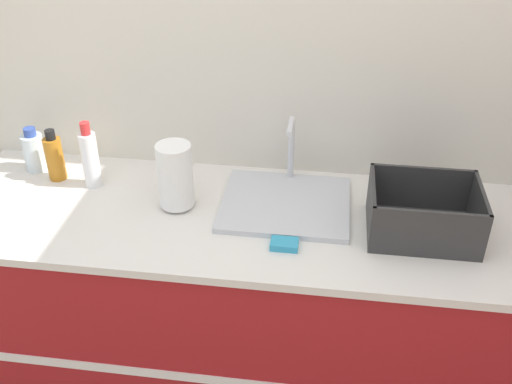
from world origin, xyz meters
TOP-DOWN VIEW (x-y plane):
  - wall_back at (0.00, 0.71)m, footprint 4.51×0.06m
  - counter_cabinet at (0.00, 0.34)m, footprint 2.13×0.70m
  - sink at (0.15, 0.42)m, footprint 0.45×0.40m
  - paper_towel_roll at (-0.23, 0.36)m, footprint 0.12×0.12m
  - dish_rack at (0.62, 0.32)m, footprint 0.36×0.28m
  - bottle_white_spray at (-0.58, 0.46)m, footprint 0.06×0.06m
  - bottle_clear at (-0.85, 0.55)m, footprint 0.08×0.08m
  - bottle_amber at (-0.74, 0.49)m, footprint 0.07×0.07m
  - sponge at (0.17, 0.17)m, footprint 0.09×0.06m

SIDE VIEW (x-z plane):
  - counter_cabinet at x=0.00m, z-range 0.00..0.91m
  - sponge at x=0.17m, z-range 0.91..0.93m
  - sink at x=0.15m, z-range 0.79..1.06m
  - dish_rack at x=0.62m, z-range 0.89..1.06m
  - bottle_clear at x=-0.85m, z-range 0.90..1.08m
  - bottle_amber at x=-0.74m, z-range 0.90..1.10m
  - bottle_white_spray at x=-0.58m, z-range 0.89..1.15m
  - paper_towel_roll at x=-0.23m, z-range 0.91..1.16m
  - wall_back at x=0.00m, z-range 0.00..2.60m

